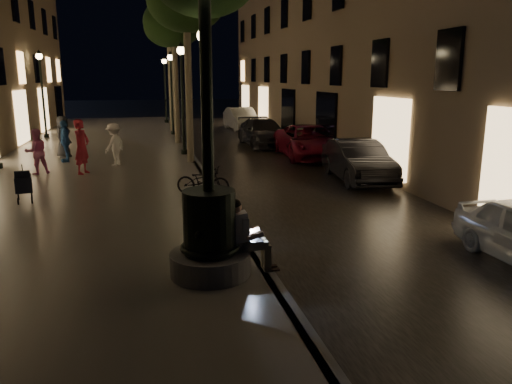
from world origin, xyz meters
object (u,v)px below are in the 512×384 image
object	(u,v)px
lamp_curb_a	(205,89)
car_third	(309,142)
seated_man_laptop	(245,233)
car_fifth	(241,119)
pedestrian_pink	(36,152)
bicycle	(203,181)
pedestrian_white	(114,144)
tree_second	(186,2)
pedestrian_dark	(63,137)
lamp_curb_c	(171,82)
lamp_left_c	(42,83)
car_second	(358,161)
lamp_curb_d	(165,81)
car_rear	(263,132)
lamp_curb_b	(182,84)
stroller	(23,184)
tree_far	(169,28)
pedestrian_red	(82,147)
tree_third	(174,23)
fountain_lamppost	(209,218)
pedestrian_blue	(65,141)

from	to	relation	value
lamp_curb_a	car_third	distance (m)	9.25
seated_man_laptop	lamp_curb_a	distance (m)	6.44
car_fifth	car_third	bearing A→B (deg)	-89.99
pedestrian_pink	bicycle	bearing A→B (deg)	115.55
seated_man_laptop	car_third	size ratio (longest dim) A/B	0.25
pedestrian_white	bicycle	size ratio (longest dim) A/B	1.03
tree_second	pedestrian_dark	distance (m)	7.69
lamp_curb_c	lamp_left_c	world-z (taller)	same
car_fifth	pedestrian_white	xyz separation A→B (m)	(-7.67, -13.63, 0.25)
lamp_left_c	tree_second	bearing A→B (deg)	-54.25
tree_second	lamp_curb_c	world-z (taller)	tree_second
lamp_curb_a	pedestrian_white	world-z (taller)	lamp_curb_a
car_second	pedestrian_pink	distance (m)	11.26
lamp_curb_c	lamp_curb_d	xyz separation A→B (m)	(0.00, 8.00, 0.00)
lamp_curb_a	car_rear	size ratio (longest dim) A/B	0.99
tree_second	lamp_curb_b	distance (m)	3.69
bicycle	stroller	bearing A→B (deg)	109.86
tree_far	lamp_curb_a	world-z (taller)	tree_far
stroller	bicycle	distance (m)	4.90
stroller	tree_second	bearing A→B (deg)	37.19
pedestrian_dark	pedestrian_red	bearing A→B (deg)	-142.82
tree_far	pedestrian_white	xyz separation A→B (m)	(-2.93, -12.25, -5.42)
pedestrian_red	lamp_curb_b	bearing A→B (deg)	-18.78
lamp_left_c	car_fifth	bearing A→B (deg)	15.84
lamp_left_c	stroller	size ratio (longest dim) A/B	4.68
tree_second	lamp_curb_b	xyz separation A→B (m)	(-0.10, 2.00, -3.10)
lamp_left_c	pedestrian_red	world-z (taller)	lamp_left_c
car_third	bicycle	xyz separation A→B (m)	(-5.60, -6.97, -0.11)
pedestrian_red	car_fifth	bearing A→B (deg)	-3.12
tree_second	pedestrian_pink	bearing A→B (deg)	-164.47
lamp_curb_c	tree_second	bearing A→B (deg)	-89.43
pedestrian_dark	tree_second	bearing A→B (deg)	-92.62
stroller	car_fifth	world-z (taller)	car_fifth
lamp_curb_b	pedestrian_pink	world-z (taller)	lamp_curb_b
lamp_curb_d	car_rear	world-z (taller)	lamp_curb_d
lamp_curb_d	lamp_left_c	bearing A→B (deg)	-131.59
lamp_left_c	lamp_curb_b	bearing A→B (deg)	-48.41
lamp_curb_a	pedestrian_pink	world-z (taller)	lamp_curb_a
tree_third	tree_second	bearing A→B (deg)	-89.05
fountain_lamppost	pedestrian_pink	distance (m)	11.48
lamp_curb_c	lamp_left_c	distance (m)	7.10
tree_far	pedestrian_pink	world-z (taller)	tree_far
tree_second	pedestrian_white	distance (m)	6.09
seated_man_laptop	stroller	bearing A→B (deg)	128.20
lamp_curb_a	stroller	bearing A→B (deg)	177.30
car_third	pedestrian_blue	xyz separation A→B (m)	(-10.33, 0.02, 0.31)
car_third	pedestrian_white	size ratio (longest dim) A/B	3.22
fountain_lamppost	tree_third	distance (m)	18.68
lamp_left_c	bicycle	bearing A→B (deg)	-66.32
tree_far	pedestrian_dark	bearing A→B (deg)	-117.74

